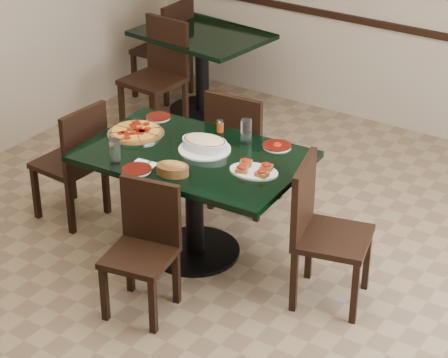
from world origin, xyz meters
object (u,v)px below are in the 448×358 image
Objects in this scene: chair_right at (320,225)px; chair_far at (240,144)px; pepperoni_pizza at (136,132)px; bread_basket at (173,168)px; bruschetta_platter at (254,169)px; chair_near at (145,242)px; lasagna_casserole at (205,144)px; main_table at (194,179)px; back_table at (202,57)px; back_chair_left at (169,44)px; chair_left at (76,157)px; back_chair_near at (159,69)px.

chair_far is at bearing 42.01° from chair_right.
chair_far is at bearing 58.10° from pepperoni_pizza.
bread_basket is 0.70× the size of bruschetta_platter.
chair_right is at bearing -5.45° from bruschetta_platter.
chair_near is 3.45× the size of bread_basket.
lasagna_casserole and bread_basket have the same top height.
main_table is at bearing -2.13° from pepperoni_pizza.
back_table is at bearing 104.22° from bread_basket.
chair_near is 2.41× the size of bruschetta_platter.
back_table is 2.97m from chair_right.
lasagna_casserole is (1.36, -1.88, 0.27)m from back_table.
chair_far is 1.19m from chair_right.
pepperoni_pizza is 1.62× the size of bread_basket.
back_table is at bearing -51.50° from chair_far.
back_chair_left is at bearing 110.51° from bread_basket.
chair_left is at bearing 151.25° from bread_basket.
chair_near reaches higher than back_table.
bread_basket reaches higher than chair_near.
chair_far is 1.58m from back_chair_near.
chair_left is at bearing -73.45° from back_table.
chair_right is 1.43m from pepperoni_pizza.
bread_basket reaches higher than back_table.
lasagna_casserole is (-0.89, 0.06, 0.28)m from chair_right.
bruschetta_platter reaches higher than main_table.
back_chair_near is at bearing -159.99° from chair_left.
chair_right is at bearing 26.76° from chair_near.
chair_far is 2.75× the size of bruschetta_platter.
back_table is 1.45× the size of chair_near.
chair_left is 0.55m from pepperoni_pizza.
lasagna_casserole is (0.51, 0.07, 0.03)m from pepperoni_pizza.
chair_right is at bearing -2.44° from main_table.
chair_far is (-0.08, 0.67, -0.04)m from main_table.
bruschetta_platter is at bearing 19.06° from bread_basket.
chair_left is at bearing -177.99° from lasagna_casserole.
chair_right reaches higher than pepperoni_pizza.
chair_far is 1.06× the size of chair_left.
back_chair_near is at bearing 133.63° from bruschetta_platter.
chair_near is at bearing -128.21° from bruschetta_platter.
chair_far is 2.43× the size of pepperoni_pizza.
bruschetta_platter is (1.78, -1.97, 0.25)m from back_table.
chair_left reaches higher than back_table.
back_chair_left is at bearing 124.23° from back_chair_near.
pepperoni_pizza is (-1.40, -0.00, 0.25)m from chair_right.
lasagna_casserole is at bearing 83.49° from chair_near.
back_chair_left is (-1.78, 2.08, -0.04)m from main_table.
main_table is 0.96m from chair_left.
back_table is at bearing 34.34° from chair_right.
back_table is 3.50× the size of bruschetta_platter.
main_table is 2.37m from back_table.
back_table is at bearing 117.69° from lasagna_casserole.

